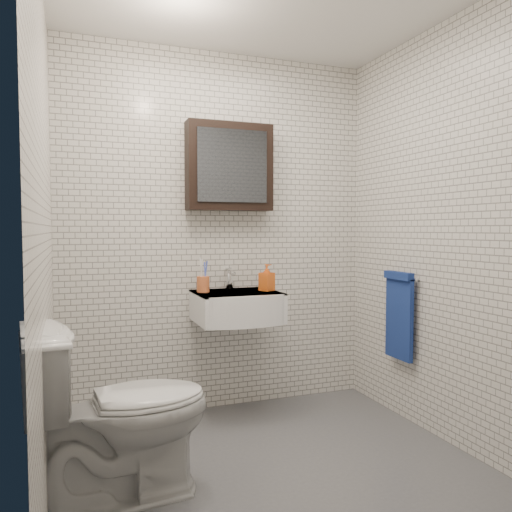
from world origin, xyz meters
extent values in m
cube|color=#4E5056|center=(0.00, 0.00, 0.01)|extent=(2.20, 2.00, 0.01)
cube|color=silver|center=(0.00, 1.00, 1.25)|extent=(2.20, 0.02, 2.50)
cube|color=silver|center=(0.00, -1.00, 1.25)|extent=(2.20, 0.02, 2.50)
cube|color=silver|center=(-1.10, 0.00, 1.25)|extent=(0.02, 2.00, 2.50)
cube|color=silver|center=(1.10, 0.00, 1.25)|extent=(0.02, 2.00, 2.50)
cube|color=white|center=(0.05, 0.78, 0.75)|extent=(0.55, 0.45, 0.20)
cylinder|color=silver|center=(0.05, 0.80, 0.84)|extent=(0.31, 0.31, 0.02)
cylinder|color=silver|center=(0.05, 0.80, 0.85)|extent=(0.04, 0.04, 0.01)
cube|color=white|center=(0.05, 0.78, 0.84)|extent=(0.55, 0.45, 0.01)
cylinder|color=silver|center=(0.05, 0.94, 0.88)|extent=(0.06, 0.06, 0.06)
cylinder|color=silver|center=(0.05, 0.94, 0.94)|extent=(0.03, 0.03, 0.08)
cylinder|color=silver|center=(0.05, 0.88, 0.97)|extent=(0.02, 0.12, 0.02)
cube|color=silver|center=(0.05, 0.97, 0.99)|extent=(0.02, 0.09, 0.01)
cube|color=black|center=(0.05, 0.93, 1.70)|extent=(0.60, 0.14, 0.60)
cube|color=#3F444C|center=(0.05, 0.85, 1.70)|extent=(0.49, 0.01, 0.49)
cylinder|color=silver|center=(1.06, 0.35, 0.95)|extent=(0.02, 0.30, 0.02)
cylinder|color=silver|center=(1.08, 0.48, 0.95)|extent=(0.04, 0.02, 0.02)
cylinder|color=silver|center=(1.08, 0.22, 0.95)|extent=(0.04, 0.02, 0.02)
cube|color=navy|center=(1.05, 0.35, 0.68)|extent=(0.03, 0.26, 0.54)
cube|color=navy|center=(1.04, 0.35, 0.96)|extent=(0.05, 0.26, 0.05)
cylinder|color=#CE6333|center=(-0.17, 0.84, 0.90)|extent=(0.10, 0.10, 0.11)
cylinder|color=white|center=(-0.18, 0.83, 0.97)|extent=(0.02, 0.03, 0.20)
cylinder|color=#455EDD|center=(-0.15, 0.83, 0.96)|extent=(0.02, 0.02, 0.18)
cylinder|color=white|center=(-0.17, 0.85, 0.98)|extent=(0.02, 0.04, 0.21)
cylinder|color=#455EDD|center=(-0.15, 0.85, 0.97)|extent=(0.03, 0.04, 0.19)
imported|color=orange|center=(0.26, 0.76, 0.94)|extent=(0.11, 0.11, 0.18)
imported|color=silver|center=(-0.79, -0.03, 0.42)|extent=(0.87, 0.56, 0.85)
camera|label=1|loc=(-0.98, -2.39, 1.27)|focal=35.00mm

